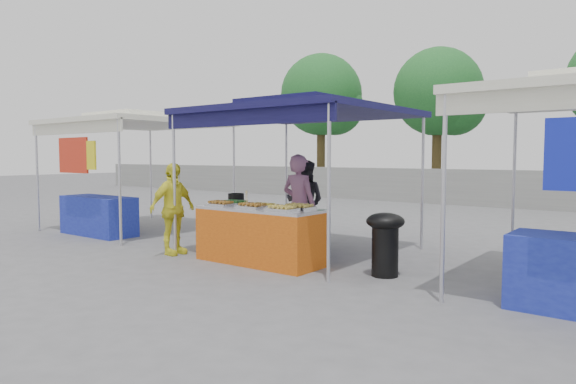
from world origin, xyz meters
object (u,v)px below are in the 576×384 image
Objects in this scene: customer_person at (173,209)px; helper_man at (305,202)px; wok_burner at (385,238)px; vendor_table at (260,235)px; vendor_woman at (299,205)px; cooking_pot at (236,198)px.

helper_man is at bearing -26.32° from customer_person.
wok_burner is 2.85m from helper_man.
vendor_table is at bearing 91.40° from helper_man.
vendor_woman is (0.15, 0.80, 0.41)m from vendor_table.
vendor_table is 7.44× the size of cooking_pot.
helper_man is at bearing -60.38° from vendor_woman.
customer_person is at bearing -167.23° from vendor_table.
customer_person is (-3.52, -0.73, 0.24)m from wok_burner.
wok_burner is at bearing -0.33° from cooking_pot.
cooking_pot is at bearing 20.74° from vendor_woman.
customer_person is (-1.75, -1.16, -0.07)m from vendor_woman.
wok_burner is (1.92, 0.36, 0.09)m from vendor_table.
wok_burner is 0.57× the size of customer_person.
vendor_table is 1.96m from helper_man.
wok_burner is at bearing 134.64° from helper_man.
customer_person is (-1.10, -2.22, -0.02)m from helper_man.
wok_burner reaches higher than vendor_table.
cooking_pot is 1.09m from vendor_woman.
vendor_woman reaches higher than vendor_table.
cooking_pot is 0.16× the size of vendor_woman.
vendor_woman is at bearing 107.80° from helper_man.
cooking_pot is at bearing 173.64° from wok_burner.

